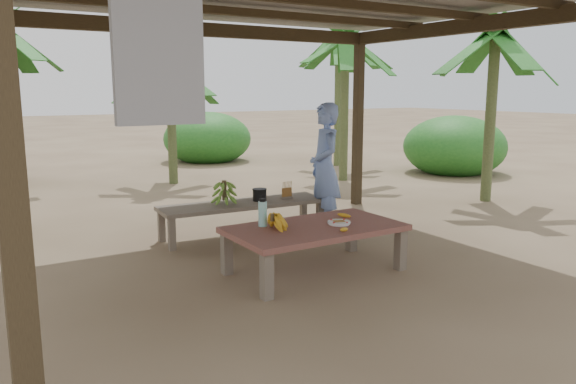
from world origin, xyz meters
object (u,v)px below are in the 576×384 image
ripe_banana_bunch (272,221)px  plate (339,223)px  water_flask (263,213)px  bench (243,206)px  woman (325,167)px  work_table (315,232)px  cooking_pot (260,195)px

ripe_banana_bunch → plate: 0.74m
water_flask → bench: bearing=70.6°
plate → woman: woman is taller
bench → ripe_banana_bunch: bearing=-103.4°
work_table → plate: bearing=-17.1°
water_flask → woman: size_ratio=0.19×
work_table → cooking_pot: bearing=80.6°
work_table → cooking_pot: (0.27, 1.70, 0.09)m
woman → bench: bearing=-87.9°
bench → water_flask: water_flask is taller
work_table → ripe_banana_bunch: (-0.46, 0.09, 0.15)m
work_table → woman: size_ratio=1.04×
bench → plate: 1.81m
bench → cooking_pot: cooking_pot is taller
work_table → woman: (1.12, 1.43, 0.43)m
water_flask → woman: 1.98m
work_table → water_flask: 0.58m
work_table → plate: size_ratio=7.45×
plate → water_flask: bearing=154.2°
bench → ripe_banana_bunch: ripe_banana_bunch is taller
ripe_banana_bunch → plate: bearing=-12.9°
woman → plate: bearing=-12.8°
bench → water_flask: 1.55m
work_table → woman: woman is taller
bench → woman: size_ratio=1.29×
plate → ripe_banana_bunch: bearing=167.1°
bench → cooking_pot: bearing=-0.3°
work_table → plate: (0.25, -0.08, 0.08)m
ripe_banana_bunch → plate: ripe_banana_bunch is taller
work_table → bench: size_ratio=0.81×
bench → woman: woman is taller
water_flask → cooking_pot: (0.74, 1.43, -0.11)m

